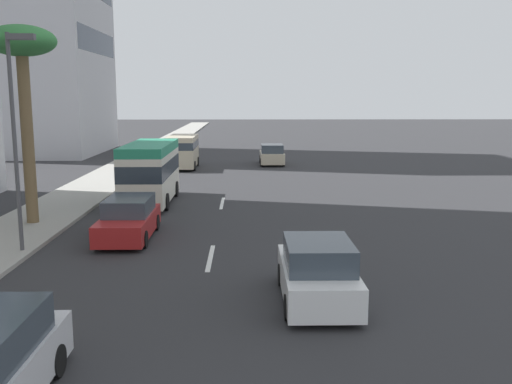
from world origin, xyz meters
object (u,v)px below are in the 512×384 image
at_px(car_sixth, 272,155).
at_px(van_lead, 183,150).
at_px(minibus_second, 150,171).
at_px(palm_tree, 22,55).
at_px(car_fourth, 318,273).
at_px(street_lamp, 16,120).
at_px(car_fifth, 129,219).

bearing_deg(car_sixth, van_lead, 108.71).
distance_m(van_lead, minibus_second, 14.29).
height_order(car_sixth, palm_tree, palm_tree).
relative_size(minibus_second, car_sixth, 1.63).
xyz_separation_m(van_lead, car_fourth, (-28.68, -6.69, -0.62)).
height_order(van_lead, street_lamp, street_lamp).
relative_size(palm_tree, street_lamp, 1.10).
distance_m(car_fifth, street_lamp, 5.50).
relative_size(van_lead, minibus_second, 0.74).
xyz_separation_m(car_fourth, street_lamp, (4.83, 9.62, 3.85)).
height_order(palm_tree, street_lamp, palm_tree).
height_order(van_lead, car_fifth, van_lead).
bearing_deg(car_fifth, car_sixth, 164.49).
bearing_deg(car_fifth, palm_tree, -116.57).
height_order(car_fourth, car_sixth, car_fourth).
relative_size(minibus_second, street_lamp, 0.90).
xyz_separation_m(car_fourth, car_fifth, (7.04, 6.44, -0.05)).
bearing_deg(car_fifth, van_lead, -179.32).
distance_m(van_lead, car_fifth, 21.65).
xyz_separation_m(car_sixth, palm_tree, (-21.70, 11.20, 6.31)).
bearing_deg(minibus_second, car_fifth, 2.71).
height_order(van_lead, minibus_second, minibus_second).
height_order(van_lead, palm_tree, palm_tree).
bearing_deg(van_lead, car_sixth, 108.71).
xyz_separation_m(car_fourth, car_sixth, (31.02, -0.21, -0.03)).
bearing_deg(car_fourth, palm_tree, 49.71).
distance_m(palm_tree, street_lamp, 5.28).
height_order(car_fourth, car_fifth, car_fourth).
distance_m(van_lead, street_lamp, 24.24).
distance_m(car_fourth, palm_tree, 15.71).
distance_m(car_fourth, street_lamp, 11.43).
bearing_deg(palm_tree, minibus_second, -39.64).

